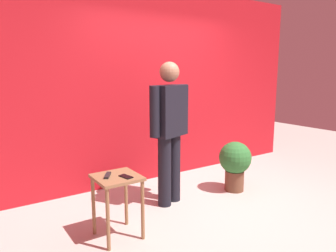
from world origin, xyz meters
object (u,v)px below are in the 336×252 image
object	(u,v)px
side_table	(117,189)
potted_plant	(235,162)
cell_phone	(126,177)
standing_person	(169,126)
tv_remote	(108,175)

from	to	relation	value
side_table	potted_plant	xyz separation A→B (m)	(1.87, 0.25, -0.09)
cell_phone	potted_plant	world-z (taller)	potted_plant
standing_person	cell_phone	distance (m)	1.02
potted_plant	tv_remote	bearing A→B (deg)	-173.94
standing_person	cell_phone	bearing A→B (deg)	-149.78
standing_person	potted_plant	world-z (taller)	standing_person
side_table	cell_phone	xyz separation A→B (m)	(0.06, -0.08, 0.14)
potted_plant	standing_person	bearing A→B (deg)	170.86
tv_remote	potted_plant	bearing A→B (deg)	38.89
standing_person	side_table	size ratio (longest dim) A/B	2.76
standing_person	cell_phone	xyz separation A→B (m)	(-0.83, -0.48, -0.34)
standing_person	tv_remote	world-z (taller)	standing_person
standing_person	side_table	world-z (taller)	standing_person
standing_person	side_table	xyz separation A→B (m)	(-0.89, -0.41, -0.48)
side_table	cell_phone	size ratio (longest dim) A/B	4.39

